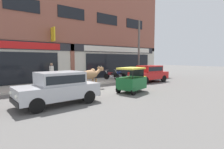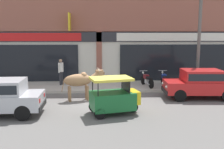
{
  "view_description": "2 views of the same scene",
  "coord_description": "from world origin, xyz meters",
  "views": [
    {
      "loc": [
        -6.92,
        -9.17,
        2.03
      ],
      "look_at": [
        1.12,
        1.0,
        0.88
      ],
      "focal_mm": 28.0,
      "sensor_mm": 36.0,
      "label": 1
    },
    {
      "loc": [
        0.07,
        -12.02,
        3.27
      ],
      "look_at": [
        0.66,
        1.0,
        1.23
      ],
      "focal_mm": 42.0,
      "sensor_mm": 36.0,
      "label": 2
    }
  ],
  "objects": [
    {
      "name": "pedestrian",
      "position": [
        -2.35,
        4.0,
        1.12
      ],
      "size": [
        0.32,
        0.46,
        1.6
      ],
      "color": "#2D2D33",
      "rests_on": "sidewalk"
    },
    {
      "name": "auto_rickshaw",
      "position": [
        0.63,
        -1.63,
        0.66
      ],
      "size": [
        2.14,
        1.54,
        1.52
      ],
      "color": "black",
      "rests_on": "ground"
    },
    {
      "name": "motorcycle_1",
      "position": [
        3.92,
        3.34,
        0.52
      ],
      "size": [
        0.52,
        1.81,
        0.88
      ],
      "color": "black",
      "rests_on": "sidewalk"
    },
    {
      "name": "cow",
      "position": [
        -0.92,
        0.65,
        1.01
      ],
      "size": [
        2.1,
        0.94,
        1.61
      ],
      "color": "#936B47",
      "rests_on": "ground"
    },
    {
      "name": "motorcycle_0",
      "position": [
        2.86,
        3.28,
        0.52
      ],
      "size": [
        0.63,
        1.79,
        0.88
      ],
      "color": "black",
      "rests_on": "sidewalk"
    },
    {
      "name": "shop_building",
      "position": [
        -0.0,
        5.57,
        4.83
      ],
      "size": [
        23.0,
        1.4,
        10.04
      ],
      "color": "#8E5142",
      "rests_on": "ground"
    },
    {
      "name": "ground_plane",
      "position": [
        0.0,
        0.0,
        0.0
      ],
      "size": [
        90.0,
        90.0,
        0.0
      ],
      "primitive_type": "plane",
      "color": "#605E5B"
    },
    {
      "name": "car_0",
      "position": [
        -4.01,
        -1.65,
        0.81
      ],
      "size": [
        3.66,
        1.72,
        1.46
      ],
      "color": "black",
      "rests_on": "ground"
    },
    {
      "name": "utility_pole",
      "position": [
        5.6,
        2.5,
        2.91
      ],
      "size": [
        0.18,
        0.18,
        5.55
      ],
      "primitive_type": "cylinder",
      "color": "#595651",
      "rests_on": "sidewalk"
    },
    {
      "name": "car_1",
      "position": [
        5.14,
        0.83,
        0.81
      ],
      "size": [
        3.67,
        1.76,
        1.46
      ],
      "color": "black",
      "rests_on": "ground"
    },
    {
      "name": "sidewalk",
      "position": [
        0.0,
        3.75,
        0.07
      ],
      "size": [
        19.0,
        3.11,
        0.13
      ],
      "primitive_type": "cube",
      "color": "#B7AFA3",
      "rests_on": "ground"
    }
  ]
}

